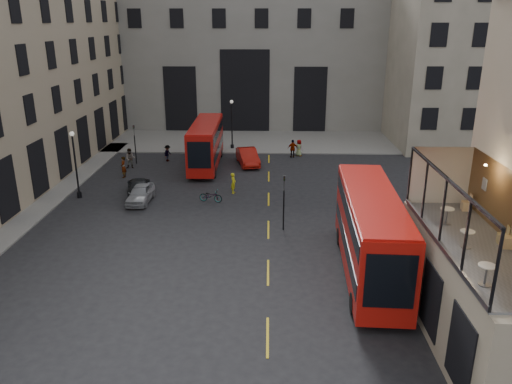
{
  "coord_description": "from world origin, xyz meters",
  "views": [
    {
      "loc": [
        -2.02,
        -18.84,
        13.35
      ],
      "look_at": [
        -2.81,
        11.05,
        3.0
      ],
      "focal_mm": 35.0,
      "sensor_mm": 36.0,
      "label": 1
    }
  ],
  "objects_px": {
    "street_lamp_a": "(76,169)",
    "cyclist": "(233,183)",
    "bus_far": "(206,142)",
    "traffic_light_near": "(284,196)",
    "pedestrian_c": "(293,149)",
    "pedestrian_d": "(299,148)",
    "cafe_chair_d": "(466,205)",
    "car_c": "(139,186)",
    "car_b": "(248,157)",
    "bicycle": "(211,196)",
    "traffic_light_far": "(135,139)",
    "cafe_chair_c": "(503,238)",
    "cafe_table_near": "(486,272)",
    "cafe_chair_b": "(507,241)",
    "cafe_table_mid": "(467,236)",
    "pedestrian_b": "(168,153)",
    "bus_near": "(370,230)",
    "street_lamp_b": "(232,127)",
    "cafe_table_far": "(447,214)",
    "pedestrian_e": "(123,167)",
    "car_a": "(141,194)",
    "pedestrian_a": "(130,158)"
  },
  "relations": [
    {
      "from": "car_a",
      "to": "cafe_table_near",
      "type": "xyz_separation_m",
      "value": [
        17.43,
        -20.39,
        4.42
      ]
    },
    {
      "from": "traffic_light_far",
      "to": "bus_near",
      "type": "height_order",
      "value": "bus_near"
    },
    {
      "from": "street_lamp_a",
      "to": "cafe_chair_b",
      "type": "height_order",
      "value": "cafe_chair_b"
    },
    {
      "from": "cafe_table_mid",
      "to": "bus_near",
      "type": "bearing_deg",
      "value": 111.96
    },
    {
      "from": "cyclist",
      "to": "cafe_chair_d",
      "type": "relative_size",
      "value": 2.05
    },
    {
      "from": "bus_far",
      "to": "car_a",
      "type": "bearing_deg",
      "value": -111.09
    },
    {
      "from": "cyclist",
      "to": "pedestrian_d",
      "type": "xyz_separation_m",
      "value": [
        5.96,
        11.86,
        0.0
      ]
    },
    {
      "from": "car_c",
      "to": "cyclist",
      "type": "xyz_separation_m",
      "value": [
        7.61,
        0.36,
        0.2
      ]
    },
    {
      "from": "bus_near",
      "to": "cafe_table_near",
      "type": "relative_size",
      "value": 15.57
    },
    {
      "from": "pedestrian_c",
      "to": "cafe_chair_d",
      "type": "relative_size",
      "value": 2.24
    },
    {
      "from": "cafe_table_mid",
      "to": "cafe_chair_d",
      "type": "relative_size",
      "value": 0.87
    },
    {
      "from": "traffic_light_far",
      "to": "street_lamp_b",
      "type": "height_order",
      "value": "street_lamp_b"
    },
    {
      "from": "traffic_light_near",
      "to": "traffic_light_far",
      "type": "distance_m",
      "value": 21.26
    },
    {
      "from": "street_lamp_b",
      "to": "cafe_table_far",
      "type": "distance_m",
      "value": 34.07
    },
    {
      "from": "cyclist",
      "to": "pedestrian_e",
      "type": "xyz_separation_m",
      "value": [
        -10.09,
        4.01,
        0.1
      ]
    },
    {
      "from": "traffic_light_far",
      "to": "cafe_chair_d",
      "type": "height_order",
      "value": "cafe_chair_d"
    },
    {
      "from": "car_b",
      "to": "cafe_table_mid",
      "type": "height_order",
      "value": "cafe_table_mid"
    },
    {
      "from": "traffic_light_far",
      "to": "car_b",
      "type": "relative_size",
      "value": 0.79
    },
    {
      "from": "street_lamp_a",
      "to": "cyclist",
      "type": "relative_size",
      "value": 3.14
    },
    {
      "from": "car_b",
      "to": "cafe_chair_b",
      "type": "relative_size",
      "value": 5.42
    },
    {
      "from": "street_lamp_a",
      "to": "pedestrian_d",
      "type": "xyz_separation_m",
      "value": [
        18.09,
        13.28,
        -1.54
      ]
    },
    {
      "from": "cafe_chair_b",
      "to": "cafe_table_far",
      "type": "bearing_deg",
      "value": 124.13
    },
    {
      "from": "cafe_table_near",
      "to": "cafe_chair_b",
      "type": "height_order",
      "value": "cafe_chair_b"
    },
    {
      "from": "street_lamp_a",
      "to": "street_lamp_b",
      "type": "xyz_separation_m",
      "value": [
        11.0,
        16.0,
        0.0
      ]
    },
    {
      "from": "cafe_chair_d",
      "to": "car_c",
      "type": "bearing_deg",
      "value": 143.13
    },
    {
      "from": "traffic_light_far",
      "to": "pedestrian_d",
      "type": "distance_m",
      "value": 16.5
    },
    {
      "from": "cafe_chair_c",
      "to": "cafe_table_near",
      "type": "bearing_deg",
      "value": -121.3
    },
    {
      "from": "cyclist",
      "to": "cafe_table_mid",
      "type": "bearing_deg",
      "value": -146.72
    },
    {
      "from": "street_lamp_b",
      "to": "cafe_table_mid",
      "type": "xyz_separation_m",
      "value": [
        12.02,
        -34.21,
        2.68
      ]
    },
    {
      "from": "car_b",
      "to": "bicycle",
      "type": "xyz_separation_m",
      "value": [
        -2.42,
        -10.53,
        -0.31
      ]
    },
    {
      "from": "street_lamp_a",
      "to": "cyclist",
      "type": "xyz_separation_m",
      "value": [
        12.14,
        1.42,
        -1.54
      ]
    },
    {
      "from": "cafe_table_mid",
      "to": "cafe_chair_b",
      "type": "relative_size",
      "value": 0.81
    },
    {
      "from": "street_lamp_b",
      "to": "cyclist",
      "type": "height_order",
      "value": "street_lamp_b"
    },
    {
      "from": "traffic_light_near",
      "to": "pedestrian_a",
      "type": "xyz_separation_m",
      "value": [
        -14.08,
        14.3,
        -1.46
      ]
    },
    {
      "from": "traffic_light_far",
      "to": "cafe_table_near",
      "type": "height_order",
      "value": "cafe_table_near"
    },
    {
      "from": "pedestrian_e",
      "to": "cafe_chair_b",
      "type": "relative_size",
      "value": 2.15
    },
    {
      "from": "street_lamp_a",
      "to": "car_c",
      "type": "relative_size",
      "value": 1.19
    },
    {
      "from": "pedestrian_d",
      "to": "cafe_table_near",
      "type": "height_order",
      "value": "cafe_table_near"
    },
    {
      "from": "bicycle",
      "to": "cafe_table_far",
      "type": "distance_m",
      "value": 20.13
    },
    {
      "from": "car_b",
      "to": "street_lamp_b",
      "type": "bearing_deg",
      "value": 94.92
    },
    {
      "from": "traffic_light_near",
      "to": "pedestrian_c",
      "type": "bearing_deg",
      "value": 85.62
    },
    {
      "from": "bicycle",
      "to": "pedestrian_b",
      "type": "bearing_deg",
      "value": 38.23
    },
    {
      "from": "street_lamp_a",
      "to": "car_c",
      "type": "bearing_deg",
      "value": 13.09
    },
    {
      "from": "cafe_table_mid",
      "to": "car_b",
      "type": "bearing_deg",
      "value": 109.73
    },
    {
      "from": "car_c",
      "to": "pedestrian_d",
      "type": "height_order",
      "value": "pedestrian_d"
    },
    {
      "from": "pedestrian_d",
      "to": "cafe_chair_d",
      "type": "bearing_deg",
      "value": 144.98
    },
    {
      "from": "pedestrian_c",
      "to": "cafe_table_mid",
      "type": "xyz_separation_m",
      "value": [
        5.59,
        -30.83,
        4.15
      ]
    },
    {
      "from": "bus_far",
      "to": "cyclist",
      "type": "distance_m",
      "value": 8.55
    },
    {
      "from": "cafe_chair_b",
      "to": "cafe_chair_c",
      "type": "distance_m",
      "value": 0.4
    },
    {
      "from": "bus_far",
      "to": "car_b",
      "type": "xyz_separation_m",
      "value": [
        3.93,
        0.63,
        -1.58
      ]
    }
  ]
}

